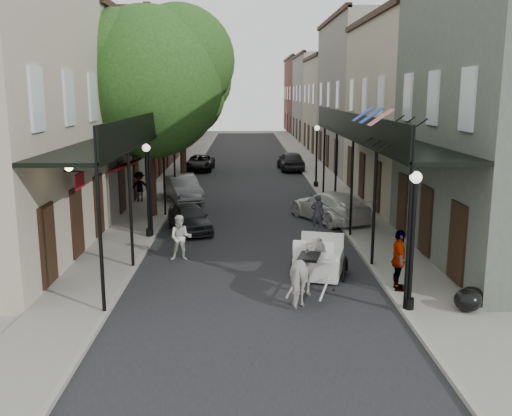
{
  "coord_description": "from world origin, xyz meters",
  "views": [
    {
      "loc": [
        -0.28,
        -16.3,
        5.82
      ],
      "look_at": [
        0.15,
        4.29,
        1.6
      ],
      "focal_mm": 40.0,
      "sensor_mm": 36.0,
      "label": 1
    }
  ],
  "objects_px": {
    "tree_far": "(187,91)",
    "pedestrian_sidewalk_right": "(399,260)",
    "lamppost_right_far": "(317,155)",
    "lamppost_left": "(148,189)",
    "car_right_far": "(291,161)",
    "tree_near": "(157,76)",
    "pedestrian_sidewalk_left": "(140,187)",
    "horse": "(308,272)",
    "car_left_near": "(190,218)",
    "car_left_mid": "(183,189)",
    "carriage": "(321,241)",
    "pedestrian_walking": "(181,238)",
    "car_left_far": "(200,163)",
    "lamppost_right_near": "(412,239)",
    "car_right_near": "(329,206)"
  },
  "relations": [
    {
      "from": "lamppost_left",
      "to": "car_left_near",
      "type": "distance_m",
      "value": 2.42
    },
    {
      "from": "pedestrian_sidewalk_left",
      "to": "car_right_far",
      "type": "bearing_deg",
      "value": -144.95
    },
    {
      "from": "lamppost_left",
      "to": "carriage",
      "type": "distance_m",
      "value": 7.79
    },
    {
      "from": "pedestrian_walking",
      "to": "carriage",
      "type": "bearing_deg",
      "value": -18.96
    },
    {
      "from": "lamppost_right_far",
      "to": "carriage",
      "type": "relative_size",
      "value": 1.33
    },
    {
      "from": "lamppost_right_near",
      "to": "car_left_mid",
      "type": "height_order",
      "value": "lamppost_right_near"
    },
    {
      "from": "car_right_near",
      "to": "car_left_near",
      "type": "bearing_deg",
      "value": -8.19
    },
    {
      "from": "tree_near",
      "to": "tree_far",
      "type": "distance_m",
      "value": 14.02
    },
    {
      "from": "tree_near",
      "to": "horse",
      "type": "height_order",
      "value": "tree_near"
    },
    {
      "from": "tree_near",
      "to": "tree_far",
      "type": "height_order",
      "value": "tree_near"
    },
    {
      "from": "pedestrian_sidewalk_right",
      "to": "tree_far",
      "type": "bearing_deg",
      "value": 25.96
    },
    {
      "from": "horse",
      "to": "pedestrian_sidewalk_left",
      "type": "xyz_separation_m",
      "value": [
        -7.31,
        14.44,
        0.07
      ]
    },
    {
      "from": "tree_near",
      "to": "lamppost_right_far",
      "type": "height_order",
      "value": "tree_near"
    },
    {
      "from": "tree_near",
      "to": "car_left_near",
      "type": "bearing_deg",
      "value": -61.63
    },
    {
      "from": "tree_far",
      "to": "pedestrian_sidewalk_left",
      "type": "relative_size",
      "value": 5.48
    },
    {
      "from": "horse",
      "to": "car_left_far",
      "type": "height_order",
      "value": "horse"
    },
    {
      "from": "car_right_far",
      "to": "tree_near",
      "type": "bearing_deg",
      "value": 61.64
    },
    {
      "from": "lamppost_left",
      "to": "tree_near",
      "type": "bearing_deg",
      "value": 91.34
    },
    {
      "from": "car_left_near",
      "to": "car_left_mid",
      "type": "xyz_separation_m",
      "value": [
        -1.0,
        6.88,
        0.09
      ]
    },
    {
      "from": "lamppost_right_far",
      "to": "carriage",
      "type": "height_order",
      "value": "lamppost_right_far"
    },
    {
      "from": "tree_near",
      "to": "car_left_near",
      "type": "distance_m",
      "value": 6.79
    },
    {
      "from": "horse",
      "to": "pedestrian_sidewalk_right",
      "type": "height_order",
      "value": "pedestrian_sidewalk_right"
    },
    {
      "from": "tree_far",
      "to": "car_right_far",
      "type": "distance_m",
      "value": 9.25
    },
    {
      "from": "tree_near",
      "to": "tree_far",
      "type": "relative_size",
      "value": 1.12
    },
    {
      "from": "lamppost_right_far",
      "to": "car_left_far",
      "type": "relative_size",
      "value": 0.88
    },
    {
      "from": "car_left_near",
      "to": "car_left_mid",
      "type": "distance_m",
      "value": 6.95
    },
    {
      "from": "tree_far",
      "to": "pedestrian_sidewalk_right",
      "type": "height_order",
      "value": "tree_far"
    },
    {
      "from": "tree_far",
      "to": "car_left_mid",
      "type": "distance_m",
      "value": 11.34
    },
    {
      "from": "carriage",
      "to": "car_left_far",
      "type": "relative_size",
      "value": 0.66
    },
    {
      "from": "pedestrian_walking",
      "to": "pedestrian_sidewalk_right",
      "type": "xyz_separation_m",
      "value": [
        6.71,
        -3.51,
        0.21
      ]
    },
    {
      "from": "lamppost_left",
      "to": "car_right_far",
      "type": "xyz_separation_m",
      "value": [
        7.32,
        20.12,
        -1.32
      ]
    },
    {
      "from": "horse",
      "to": "carriage",
      "type": "height_order",
      "value": "carriage"
    },
    {
      "from": "car_left_near",
      "to": "pedestrian_sidewalk_right",
      "type": "bearing_deg",
      "value": -67.45
    },
    {
      "from": "carriage",
      "to": "car_left_mid",
      "type": "distance_m",
      "value": 13.87
    },
    {
      "from": "lamppost_right_far",
      "to": "pedestrian_walking",
      "type": "relative_size",
      "value": 2.29
    },
    {
      "from": "lamppost_right_far",
      "to": "lamppost_left",
      "type": "bearing_deg",
      "value": -124.35
    },
    {
      "from": "tree_far",
      "to": "pedestrian_sidewalk_left",
      "type": "height_order",
      "value": "tree_far"
    },
    {
      "from": "lamppost_left",
      "to": "horse",
      "type": "xyz_separation_m",
      "value": [
        5.61,
        -7.0,
        -1.22
      ]
    },
    {
      "from": "tree_near",
      "to": "pedestrian_walking",
      "type": "distance_m",
      "value": 9.31
    },
    {
      "from": "pedestrian_sidewalk_left",
      "to": "car_left_near",
      "type": "height_order",
      "value": "pedestrian_sidewalk_left"
    },
    {
      "from": "lamppost_right_far",
      "to": "horse",
      "type": "distance_m",
      "value": 19.21
    },
    {
      "from": "car_left_near",
      "to": "car_left_far",
      "type": "relative_size",
      "value": 0.82
    },
    {
      "from": "lamppost_left",
      "to": "car_right_near",
      "type": "height_order",
      "value": "lamppost_left"
    },
    {
      "from": "car_right_far",
      "to": "horse",
      "type": "bearing_deg",
      "value": 82.98
    },
    {
      "from": "lamppost_left",
      "to": "horse",
      "type": "bearing_deg",
      "value": -51.29
    },
    {
      "from": "car_left_mid",
      "to": "tree_far",
      "type": "bearing_deg",
      "value": 75.38
    },
    {
      "from": "car_left_far",
      "to": "car_right_near",
      "type": "distance_m",
      "value": 18.6
    },
    {
      "from": "tree_near",
      "to": "car_right_far",
      "type": "xyz_separation_m",
      "value": [
        7.42,
        15.94,
        -5.76
      ]
    },
    {
      "from": "pedestrian_sidewalk_left",
      "to": "pedestrian_sidewalk_right",
      "type": "bearing_deg",
      "value": 106.11
    },
    {
      "from": "tree_near",
      "to": "lamppost_left",
      "type": "distance_m",
      "value": 6.1
    }
  ]
}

